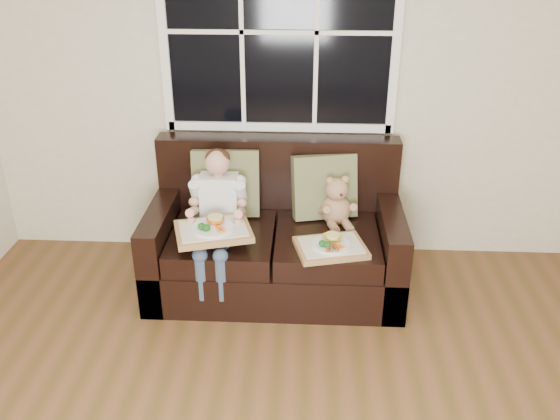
# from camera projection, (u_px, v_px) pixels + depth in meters

# --- Properties ---
(room_walls) EXTENTS (4.52, 5.02, 2.71)m
(room_walls) POSITION_uv_depth(u_px,v_px,m) (283.00, 198.00, 1.74)
(room_walls) COLOR beige
(room_walls) RESTS_ON ground
(window_back) EXTENTS (1.62, 0.04, 1.37)m
(window_back) POSITION_uv_depth(u_px,v_px,m) (279.00, 32.00, 3.94)
(window_back) COLOR black
(window_back) RESTS_ON room_walls
(loveseat) EXTENTS (1.70, 0.92, 0.96)m
(loveseat) POSITION_uv_depth(u_px,v_px,m) (276.00, 242.00, 4.12)
(loveseat) COLOR black
(loveseat) RESTS_ON ground
(pillow_left) EXTENTS (0.47, 0.23, 0.48)m
(pillow_left) POSITION_uv_depth(u_px,v_px,m) (226.00, 183.00, 4.10)
(pillow_left) COLOR olive
(pillow_left) RESTS_ON loveseat
(pillow_right) EXTENTS (0.47, 0.29, 0.45)m
(pillow_right) POSITION_uv_depth(u_px,v_px,m) (324.00, 186.00, 4.08)
(pillow_right) COLOR olive
(pillow_right) RESTS_ON loveseat
(child) EXTENTS (0.37, 0.59, 0.83)m
(child) POSITION_uv_depth(u_px,v_px,m) (217.00, 206.00, 3.88)
(child) COLOR silver
(child) RESTS_ON loveseat
(teddy_bear) EXTENTS (0.24, 0.29, 0.36)m
(teddy_bear) POSITION_uv_depth(u_px,v_px,m) (336.00, 204.00, 4.00)
(teddy_bear) COLOR tan
(teddy_bear) RESTS_ON loveseat
(tray_left) EXTENTS (0.55, 0.47, 0.11)m
(tray_left) POSITION_uv_depth(u_px,v_px,m) (213.00, 230.00, 3.71)
(tray_left) COLOR #AE854E
(tray_left) RESTS_ON child
(tray_right) EXTENTS (0.49, 0.42, 0.10)m
(tray_right) POSITION_uv_depth(u_px,v_px,m) (331.00, 246.00, 3.72)
(tray_right) COLOR #AE854E
(tray_right) RESTS_ON loveseat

